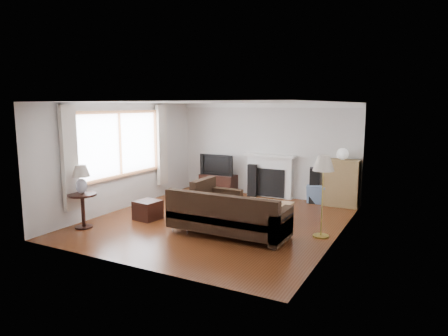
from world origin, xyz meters
The scene contains 17 objects.
room centered at (0.00, 0.00, 1.25)m, with size 5.10×5.60×2.54m.
window centered at (-2.45, -0.20, 1.55)m, with size 0.12×2.74×1.54m, color #985E38.
curtain_near centered at (-2.40, -1.72, 1.40)m, with size 0.10×0.35×2.10m, color beige.
curtain_far centered at (-2.40, 1.32, 1.40)m, with size 0.10×0.35×2.10m, color beige.
fireplace centered at (0.15, 2.64, 0.57)m, with size 1.40×0.26×1.15m, color white.
tv_stand centered at (-1.33, 2.49, 0.25)m, with size 1.02×0.46×0.51m, color black.
television centered at (-1.33, 2.49, 0.80)m, with size 1.01×0.13×0.58m, color black.
speaker_left centered at (-0.30, 2.55, 0.43)m, with size 0.24×0.29×0.87m, color black.
speaker_right centered at (1.39, 2.54, 0.45)m, with size 0.25×0.30×0.89m, color black.
bookshelf centered at (2.05, 2.52, 0.57)m, with size 0.83×0.40×1.14m, color olive.
globe_lamp centered at (2.05, 2.52, 1.28)m, with size 0.28×0.28×0.28m, color white.
sectional_sofa centered at (0.64, -0.74, 0.40)m, with size 2.47×1.80×0.80m, color black.
coffee_table centered at (0.92, 0.52, 0.20)m, with size 1.04×0.57×0.41m, color #A5774F.
footstool centered at (-1.39, -0.59, 0.20)m, with size 0.48×0.48×0.41m, color black.
floor_lamp centered at (2.22, -0.01, 0.77)m, with size 0.40×0.40×1.54m, color #A49038.
side_table centered at (-2.15, -1.68, 0.35)m, with size 0.56×0.56×0.70m, color black.
table_lamp centered at (-2.15, -1.68, 0.98)m, with size 0.35×0.35×0.56m, color silver.
Camera 1 is at (3.96, -7.23, 2.44)m, focal length 32.00 mm.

